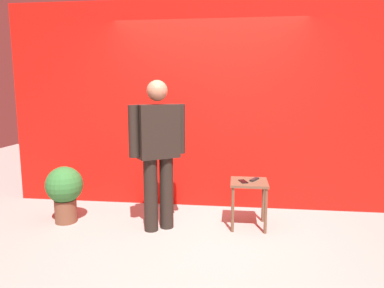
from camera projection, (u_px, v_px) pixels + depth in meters
name	position (u px, v px, depth m)	size (l,w,h in m)	color
ground_plane	(199.00, 242.00, 3.74)	(12.00, 12.00, 0.00)	#9E9991
back_wall_red	(208.00, 106.00, 4.74)	(5.49, 0.12, 2.76)	red
standing_person	(158.00, 148.00, 3.94)	(0.62, 0.47, 1.70)	black
side_table	(249.00, 190.00, 4.09)	(0.42, 0.42, 0.55)	brown
cell_phone	(243.00, 181.00, 4.04)	(0.07, 0.14, 0.01)	black
tv_remote	(254.00, 179.00, 4.11)	(0.04, 0.17, 0.02)	black
potted_plant	(65.00, 190.00, 4.24)	(0.44, 0.44, 0.69)	brown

